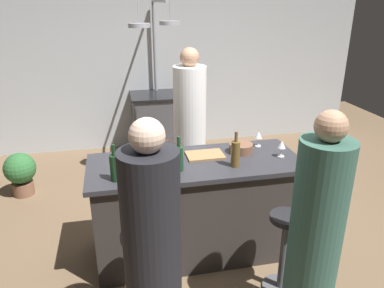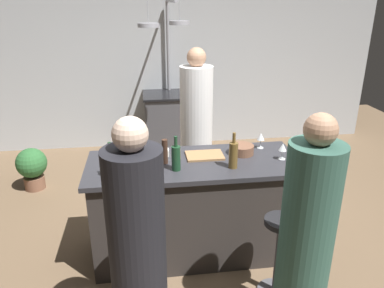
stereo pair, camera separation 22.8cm
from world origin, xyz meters
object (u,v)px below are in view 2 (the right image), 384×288
Objects in this scene: mixing_bowl_wooden at (242,149)px; mixing_bowl_ceramic at (158,153)px; guest_left at (138,255)px; wine_bottle_green at (176,157)px; stove_range at (171,123)px; wine_glass_by_chef at (261,137)px; wine_glass_near_left_guest at (283,148)px; bar_stool_right at (279,254)px; wine_bottle_red at (111,165)px; cutting_board at (205,155)px; bar_stool_left at (133,267)px; pepper_mill at (165,152)px; chef at (196,130)px; potted_plant at (32,166)px; guest_right at (305,243)px; wine_bottle_amber at (233,155)px.

mixing_bowl_wooden is 0.73m from mixing_bowl_ceramic.
guest_left reaches higher than wine_bottle_green.
wine_glass_by_chef reaches higher than stove_range.
wine_glass_near_left_guest is (0.74, -2.50, 0.56)m from stove_range.
wine_glass_near_left_guest is (0.19, 0.57, 0.63)m from bar_stool_right.
stove_range is 2.80m from wine_bottle_red.
cutting_board is at bearing 41.06° from wine_bottle_green.
bar_stool_left is 4.66× the size of wine_glass_near_left_guest.
pepper_mill is 1.10× the size of mixing_bowl_ceramic.
chef reaches higher than cutting_board.
stove_range is 0.55× the size of guest_left.
wine_bottle_green is (0.50, 0.07, -0.00)m from wine_bottle_red.
wine_bottle_green is at bearing -67.66° from mixing_bowl_ceramic.
chef reaches higher than guest_left.
wine_bottle_green reaches higher than pepper_mill.
wine_glass_by_chef is at bearing 12.79° from cutting_board.
wine_glass_near_left_guest is 0.76× the size of mixing_bowl_ceramic.
guest_left is 1.03m from pepper_mill.
chef is at bearing 102.56° from bar_stool_right.
pepper_mill is at bearing -111.25° from chef.
potted_plant is at bearing 148.85° from wine_glass_near_left_guest.
guest_left is (-0.48, -3.42, 0.30)m from stove_range.
guest_left is 0.82m from wine_bottle_red.
guest_right reaches higher than stove_range.
chef is 8.93× the size of mixing_bowl_ceramic.
guest_left reaches higher than wine_glass_near_left_guest.
potted_plant is (-1.23, 2.08, -0.08)m from bar_stool_left.
mixing_bowl_wooden is at bearing -31.53° from potted_plant.
guest_left is at bearing -107.75° from chef.
wine_glass_near_left_guest is (0.99, -0.05, 0.00)m from pepper_mill.
wine_glass_by_chef is (0.88, 0.22, 0.00)m from pepper_mill.
guest_left is (-0.66, -2.05, -0.04)m from chef.
potted_plant is 2.49× the size of mixing_bowl_wooden.
wine_glass_by_chef is (2.40, -1.24, 0.71)m from potted_plant.
wine_glass_by_chef is at bearing 47.27° from wine_bottle_amber.
pepper_mill is at bearing -95.73° from stove_range.
guest_right is 8.34× the size of mixing_bowl_ceramic.
bar_stool_right is (1.09, 0.00, 0.00)m from bar_stool_left.
potted_plant is at bearing 123.30° from wine_bottle_red.
cutting_board is (-0.07, -0.99, 0.12)m from chef.
mixing_bowl_ceramic is (-0.47, -0.92, 0.14)m from chef.
stove_range is 3.46m from guest_left.
cutting_board is 0.66m from wine_glass_near_left_guest.
potted_plant is 2.39m from cutting_board.
bar_stool_left is at bearing -112.69° from chef.
chef is 5.98× the size of wine_bottle_green.
wine_bottle_green is (-0.34, -1.23, 0.22)m from chef.
wine_glass_near_left_guest reaches higher than mixing_bowl_wooden.
wine_bottle_red is at bearing -163.74° from mixing_bowl_wooden.
chef is 1.90m from bar_stool_left.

